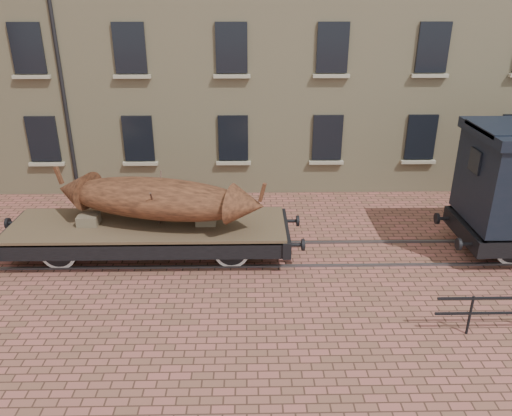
{
  "coord_description": "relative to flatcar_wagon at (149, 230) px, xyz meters",
  "views": [
    {
      "loc": [
        -1.98,
        -13.02,
        7.18
      ],
      "look_at": [
        -1.74,
        0.5,
        1.3
      ],
      "focal_mm": 35.0,
      "sensor_mm": 36.0,
      "label": 1
    }
  ],
  "objects": [
    {
      "name": "ground",
      "position": [
        4.86,
        -0.0,
        -0.84
      ],
      "size": [
        90.0,
        90.0,
        0.0
      ],
      "primitive_type": "plane",
      "color": "brown"
    },
    {
      "name": "rail_track",
      "position": [
        4.86,
        -0.0,
        -0.81
      ],
      "size": [
        30.0,
        1.52,
        0.06
      ],
      "color": "#59595E",
      "rests_on": "ground"
    },
    {
      "name": "iron_boat",
      "position": [
        0.33,
        -0.0,
        1.0
      ],
      "size": [
        6.22,
        2.96,
        1.51
      ],
      "color": "brown",
      "rests_on": "flatcar_wagon"
    },
    {
      "name": "flatcar_wagon",
      "position": [
        0.0,
        0.0,
        0.0
      ],
      "size": [
        8.89,
        2.41,
        1.34
      ],
      "color": "#4B3D2E",
      "rests_on": "ground"
    }
  ]
}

